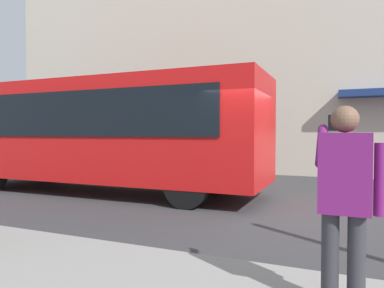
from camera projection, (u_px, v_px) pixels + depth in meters
The scene contains 4 objects.
ground_plane at pixel (270, 210), 7.43m from camera, with size 60.00×60.00×0.00m, color #38383A.
building_facade_far at pixel (303, 20), 13.50m from camera, with size 28.00×1.55×12.00m.
red_bus at pixel (102, 131), 9.68m from camera, with size 9.05×2.54×3.08m.
pedestrian_photographer at pixel (344, 192), 2.87m from camera, with size 0.53×0.52×1.70m.
Camera 1 is at (-1.33, 7.45, 1.63)m, focal length 32.84 mm.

